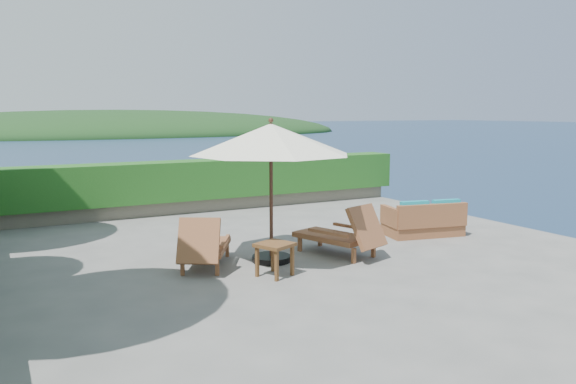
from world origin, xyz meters
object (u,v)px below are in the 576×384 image
patio_umbrella (271,141)px  wicker_loveseat (424,221)px  lounge_left (204,245)px  lounge_right (343,234)px  side_table (275,249)px

patio_umbrella → wicker_loveseat: size_ratio=1.88×
lounge_left → wicker_loveseat: lounge_left is taller
lounge_right → wicker_loveseat: bearing=-4.7°
lounge_left → side_table: lounge_left is taller
patio_umbrella → lounge_right: 2.19m
wicker_loveseat → side_table: bearing=-152.5°
lounge_right → patio_umbrella: bearing=151.0°
patio_umbrella → wicker_loveseat: (3.81, 0.35, -1.82)m
patio_umbrella → side_table: size_ratio=4.90×
lounge_right → side_table: size_ratio=2.72×
side_table → patio_umbrella: bearing=67.0°
lounge_right → side_table: (-1.68, -0.57, 0.04)m
side_table → wicker_loveseat: 4.33m
lounge_right → wicker_loveseat: lounge_right is taller
lounge_right → wicker_loveseat: size_ratio=1.04×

